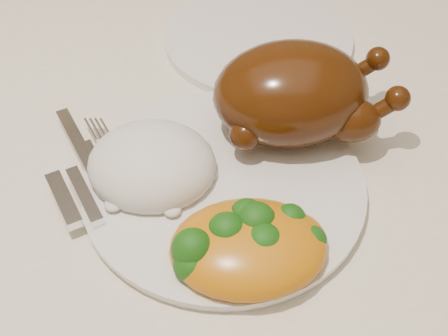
{
  "coord_description": "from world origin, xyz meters",
  "views": [
    {
      "loc": [
        0.15,
        -0.52,
        1.21
      ],
      "look_at": [
        0.15,
        -0.13,
        0.8
      ],
      "focal_mm": 50.0,
      "sensor_mm": 36.0,
      "label": 1
    }
  ],
  "objects_px": {
    "side_plate": "(259,38)",
    "roast_chicken": "(295,93)",
    "dinner_plate": "(224,187)",
    "dining_table": "(104,164)"
  },
  "relations": [
    {
      "from": "dinner_plate",
      "to": "roast_chicken",
      "type": "height_order",
      "value": "roast_chicken"
    },
    {
      "from": "side_plate",
      "to": "roast_chicken",
      "type": "bearing_deg",
      "value": -80.34
    },
    {
      "from": "dinner_plate",
      "to": "roast_chicken",
      "type": "bearing_deg",
      "value": 47.8
    },
    {
      "from": "dining_table",
      "to": "side_plate",
      "type": "relative_size",
      "value": 7.11
    },
    {
      "from": "side_plate",
      "to": "dinner_plate",
      "type": "bearing_deg",
      "value": -99.44
    },
    {
      "from": "roast_chicken",
      "to": "dinner_plate",
      "type": "bearing_deg",
      "value": -140.15
    },
    {
      "from": "side_plate",
      "to": "roast_chicken",
      "type": "distance_m",
      "value": 0.17
    },
    {
      "from": "dinner_plate",
      "to": "roast_chicken",
      "type": "distance_m",
      "value": 0.11
    },
    {
      "from": "dining_table",
      "to": "dinner_plate",
      "type": "relative_size",
      "value": 6.16
    },
    {
      "from": "dinner_plate",
      "to": "side_plate",
      "type": "height_order",
      "value": "same"
    }
  ]
}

